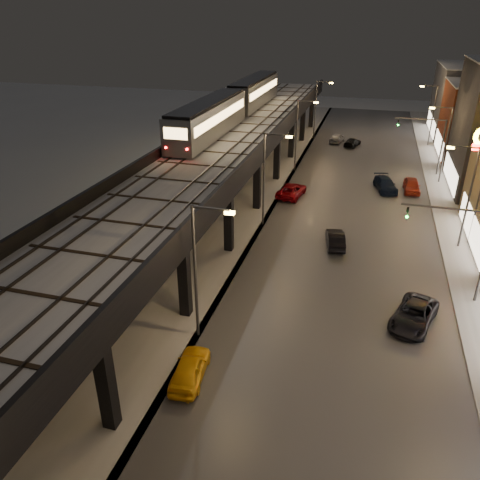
# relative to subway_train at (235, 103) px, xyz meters

# --- Properties ---
(road_surface) EXTENTS (17.00, 120.00, 0.06)m
(road_surface) POSITION_rel_subway_train_xyz_m (16.00, -13.05, -8.42)
(road_surface) COLOR #46474D
(road_surface) RESTS_ON ground
(sidewalk_right) EXTENTS (4.00, 120.00, 0.14)m
(sidewalk_right) POSITION_rel_subway_train_xyz_m (26.00, -13.05, -8.38)
(sidewalk_right) COLOR #9FA1A8
(sidewalk_right) RESTS_ON ground
(under_viaduct_pavement) EXTENTS (11.00, 120.00, 0.06)m
(under_viaduct_pavement) POSITION_rel_subway_train_xyz_m (2.50, -13.05, -8.42)
(under_viaduct_pavement) COLOR #9FA1A8
(under_viaduct_pavement) RESTS_ON ground
(elevated_viaduct) EXTENTS (9.00, 100.00, 6.30)m
(elevated_viaduct) POSITION_rel_subway_train_xyz_m (2.50, -16.21, -2.84)
(elevated_viaduct) COLOR black
(elevated_viaduct) RESTS_ON ground
(viaduct_trackbed) EXTENTS (8.40, 100.00, 0.32)m
(viaduct_trackbed) POSITION_rel_subway_train_xyz_m (2.49, -16.08, -2.07)
(viaduct_trackbed) COLOR #B2B7C1
(viaduct_trackbed) RESTS_ON elevated_viaduct
(viaduct_parapet_streetside) EXTENTS (0.30, 100.00, 1.10)m
(viaduct_parapet_streetside) POSITION_rel_subway_train_xyz_m (6.85, -16.05, -1.60)
(viaduct_parapet_streetside) COLOR black
(viaduct_parapet_streetside) RESTS_ON elevated_viaduct
(viaduct_parapet_far) EXTENTS (0.30, 100.00, 1.10)m
(viaduct_parapet_far) POSITION_rel_subway_train_xyz_m (-1.85, -16.05, -1.60)
(viaduct_parapet_far) COLOR black
(viaduct_parapet_far) RESTS_ON elevated_viaduct
(building_f) EXTENTS (12.20, 16.20, 11.16)m
(building_f) POSITION_rel_subway_train_xyz_m (32.49, 27.95, -2.88)
(building_f) COLOR #43434A
(building_f) RESTS_ON ground
(streetlight_left_1) EXTENTS (2.57, 0.28, 9.00)m
(streetlight_left_1) POSITION_rel_subway_train_xyz_m (8.07, -35.05, -3.22)
(streetlight_left_1) COLOR #38383A
(streetlight_left_1) RESTS_ON ground
(streetlight_left_2) EXTENTS (2.57, 0.28, 9.00)m
(streetlight_left_2) POSITION_rel_subway_train_xyz_m (8.07, -17.05, -3.22)
(streetlight_left_2) COLOR #38383A
(streetlight_left_2) RESTS_ON ground
(streetlight_right_2) EXTENTS (2.56, 0.28, 9.00)m
(streetlight_right_2) POSITION_rel_subway_train_xyz_m (25.23, -17.05, -3.22)
(streetlight_right_2) COLOR #38383A
(streetlight_right_2) RESTS_ON ground
(streetlight_left_3) EXTENTS (2.57, 0.28, 9.00)m
(streetlight_left_3) POSITION_rel_subway_train_xyz_m (8.07, 0.95, -3.22)
(streetlight_left_3) COLOR #38383A
(streetlight_left_3) RESTS_ON ground
(streetlight_right_3) EXTENTS (2.56, 0.28, 9.00)m
(streetlight_right_3) POSITION_rel_subway_train_xyz_m (25.23, 0.95, -3.22)
(streetlight_right_3) COLOR #38383A
(streetlight_right_3) RESTS_ON ground
(streetlight_left_4) EXTENTS (2.57, 0.28, 9.00)m
(streetlight_left_4) POSITION_rel_subway_train_xyz_m (8.07, 18.95, -3.22)
(streetlight_left_4) COLOR #38383A
(streetlight_left_4) RESTS_ON ground
(streetlight_right_4) EXTENTS (2.56, 0.28, 9.00)m
(streetlight_right_4) POSITION_rel_subway_train_xyz_m (25.23, 18.95, -3.22)
(streetlight_right_4) COLOR #38383A
(streetlight_right_4) RESTS_ON ground
(traffic_light_rig_a) EXTENTS (6.10, 0.34, 7.00)m
(traffic_light_rig_a) POSITION_rel_subway_train_xyz_m (24.34, -26.05, -3.96)
(traffic_light_rig_a) COLOR #38383A
(traffic_light_rig_a) RESTS_ON ground
(traffic_light_rig_b) EXTENTS (6.10, 0.34, 7.00)m
(traffic_light_rig_b) POSITION_rel_subway_train_xyz_m (24.34, 3.95, -3.96)
(traffic_light_rig_b) COLOR #38383A
(traffic_light_rig_b) RESTS_ON ground
(subway_train) EXTENTS (3.09, 38.09, 3.70)m
(subway_train) POSITION_rel_subway_train_xyz_m (0.00, 0.00, 0.00)
(subway_train) COLOR gray
(subway_train) RESTS_ON viaduct_trackbed
(car_taxi) EXTENTS (2.09, 4.29, 1.41)m
(car_taxi) POSITION_rel_subway_train_xyz_m (8.77, -38.93, -7.75)
(car_taxi) COLOR gold
(car_taxi) RESTS_ON ground
(car_near_white) EXTENTS (2.15, 4.33, 1.36)m
(car_near_white) POSITION_rel_subway_train_xyz_m (15.02, -19.85, -7.77)
(car_near_white) COLOR black
(car_near_white) RESTS_ON ground
(car_mid_silver) EXTENTS (3.05, 5.38, 1.42)m
(car_mid_silver) POSITION_rel_subway_train_xyz_m (9.11, -8.71, -7.75)
(car_mid_silver) COLOR maroon
(car_mid_silver) RESTS_ON ground
(car_mid_dark) EXTENTS (2.71, 4.50, 1.22)m
(car_mid_dark) POSITION_rel_subway_train_xyz_m (14.25, 15.43, -7.84)
(car_mid_dark) COLOR black
(car_mid_dark) RESTS_ON ground
(car_far_white) EXTENTS (2.34, 4.36, 1.41)m
(car_far_white) POSITION_rel_subway_train_xyz_m (11.77, 17.20, -7.75)
(car_far_white) COLOR #8F939B
(car_far_white) RESTS_ON ground
(car_onc_dark) EXTENTS (3.74, 5.51, 1.40)m
(car_onc_dark) POSITION_rel_subway_train_xyz_m (21.08, -30.10, -7.75)
(car_onc_dark) COLOR black
(car_onc_dark) RESTS_ON ground
(car_onc_white) EXTENTS (3.16, 5.23, 1.42)m
(car_onc_white) POSITION_rel_subway_train_xyz_m (19.20, -3.82, -7.75)
(car_onc_white) COLOR black
(car_onc_white) RESTS_ON ground
(car_onc_red) EXTENTS (1.85, 4.38, 1.48)m
(car_onc_red) POSITION_rel_subway_train_xyz_m (22.12, -3.41, -7.72)
(car_onc_red) COLOR maroon
(car_onc_red) RESTS_ON ground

